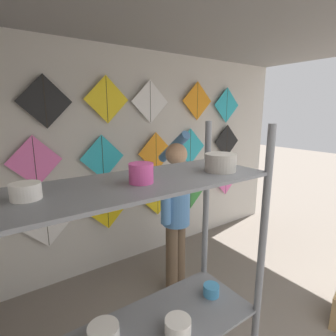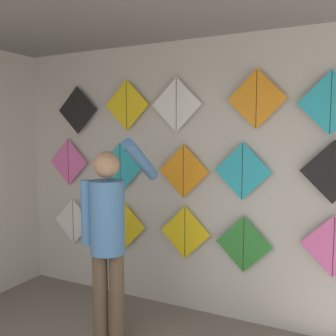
# 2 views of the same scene
# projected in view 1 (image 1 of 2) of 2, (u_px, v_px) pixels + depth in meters

# --- Properties ---
(back_panel) EXTENTS (4.88, 0.06, 2.80)m
(back_panel) POSITION_uv_depth(u_px,v_px,m) (150.00, 157.00, 3.66)
(back_panel) COLOR beige
(back_panel) RESTS_ON ground
(ceiling_slab) EXTENTS (4.88, 4.17, 0.04)m
(ceiling_slab) POSITION_uv_depth(u_px,v_px,m) (265.00, 5.00, 1.98)
(ceiling_slab) COLOR gray
(shopkeeper) EXTENTS (0.45, 0.69, 1.83)m
(shopkeeper) POSITION_uv_depth(u_px,v_px,m) (175.00, 207.00, 2.81)
(shopkeeper) COLOR brown
(shopkeeper) RESTS_ON ground
(kite_0) EXTENTS (0.55, 0.01, 0.55)m
(kite_0) POSITION_uv_depth(u_px,v_px,m) (47.00, 224.00, 2.92)
(kite_0) COLOR white
(kite_1) EXTENTS (0.55, 0.01, 0.55)m
(kite_1) POSITION_uv_depth(u_px,v_px,m) (108.00, 208.00, 3.32)
(kite_1) COLOR yellow
(kite_2) EXTENTS (0.55, 0.01, 0.55)m
(kite_2) POSITION_uv_depth(u_px,v_px,m) (158.00, 196.00, 3.74)
(kite_2) COLOR yellow
(kite_3) EXTENTS (0.55, 0.01, 0.55)m
(kite_3) POSITION_uv_depth(u_px,v_px,m) (191.00, 192.00, 4.10)
(kite_3) COLOR #338C38
(kite_4) EXTENTS (0.55, 0.01, 0.55)m
(kite_4) POSITION_uv_depth(u_px,v_px,m) (226.00, 179.00, 4.52)
(kite_4) COLOR pink
(kite_5) EXTENTS (0.55, 0.01, 0.55)m
(kite_5) POSITION_uv_depth(u_px,v_px,m) (35.00, 161.00, 2.74)
(kite_5) COLOR pink
(kite_6) EXTENTS (0.55, 0.01, 0.55)m
(kite_6) POSITION_uv_depth(u_px,v_px,m) (103.00, 158.00, 3.16)
(kite_6) COLOR #28B2C6
(kite_7) EXTENTS (0.55, 0.01, 0.55)m
(kite_7) POSITION_uv_depth(u_px,v_px,m) (156.00, 152.00, 3.59)
(kite_7) COLOR orange
(kite_8) EXTENTS (0.55, 0.01, 0.55)m
(kite_8) POSITION_uv_depth(u_px,v_px,m) (190.00, 147.00, 3.93)
(kite_8) COLOR #28B2C6
(kite_9) EXTENTS (0.55, 0.01, 0.55)m
(kite_9) POSITION_uv_depth(u_px,v_px,m) (227.00, 141.00, 4.37)
(kite_9) COLOR black
(kite_10) EXTENTS (0.55, 0.01, 0.55)m
(kite_10) POSITION_uv_depth(u_px,v_px,m) (45.00, 102.00, 2.70)
(kite_10) COLOR black
(kite_11) EXTENTS (0.55, 0.01, 0.55)m
(kite_11) POSITION_uv_depth(u_px,v_px,m) (107.00, 100.00, 3.07)
(kite_11) COLOR yellow
(kite_12) EXTENTS (0.55, 0.01, 0.55)m
(kite_12) POSITION_uv_depth(u_px,v_px,m) (150.00, 102.00, 3.40)
(kite_12) COLOR white
(kite_13) EXTENTS (0.55, 0.01, 0.55)m
(kite_13) POSITION_uv_depth(u_px,v_px,m) (197.00, 101.00, 3.85)
(kite_13) COLOR orange
(kite_14) EXTENTS (0.55, 0.01, 0.55)m
(kite_14) POSITION_uv_depth(u_px,v_px,m) (227.00, 105.00, 4.22)
(kite_14) COLOR #28B2C6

